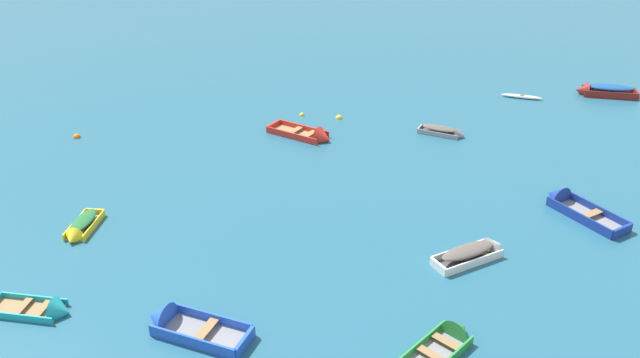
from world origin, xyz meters
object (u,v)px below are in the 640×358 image
rowboat_green_cluster_inner (449,340)px  rowboat_yellow_midfield_right (80,228)px  rowboat_blue_foreground_center (178,324)px  mooring_buoy_between_boats_left (339,118)px  mooring_buoy_trailing (302,115)px  rowboat_red_outer_right (314,136)px  rowboat_grey_distant_center (447,132)px  rowboat_white_back_row_left (477,251)px  rowboat_maroon_cluster_outer (600,90)px  kayak_white_outer_left (522,96)px  mooring_buoy_central (77,137)px  rowboat_turquoise_far_left (47,310)px  rowboat_deep_blue_near_left (569,204)px

rowboat_green_cluster_inner → rowboat_yellow_midfield_right: size_ratio=1.22×
rowboat_blue_foreground_center → mooring_buoy_between_boats_left: size_ratio=9.68×
rowboat_yellow_midfield_right → mooring_buoy_trailing: (9.20, 15.04, -0.25)m
rowboat_red_outer_right → mooring_buoy_trailing: 4.00m
rowboat_red_outer_right → rowboat_yellow_midfield_right: bearing=-132.4°
rowboat_grey_distant_center → rowboat_white_back_row_left: bearing=-92.2°
rowboat_maroon_cluster_outer → kayak_white_outer_left: bearing=-171.2°
rowboat_green_cluster_inner → rowboat_blue_foreground_center: bearing=177.7°
rowboat_maroon_cluster_outer → mooring_buoy_central: (-34.69, -9.07, -0.37)m
kayak_white_outer_left → mooring_buoy_between_boats_left: 13.63m
rowboat_blue_foreground_center → rowboat_white_back_row_left: bearing=23.4°
rowboat_turquoise_far_left → rowboat_yellow_midfield_right: size_ratio=1.24×
rowboat_deep_blue_near_left → rowboat_yellow_midfield_right: (-23.17, -3.29, 0.03)m
rowboat_red_outer_right → rowboat_grey_distant_center: (8.21, 0.94, 0.05)m
rowboat_turquoise_far_left → mooring_buoy_trailing: bearing=68.2°
rowboat_grey_distant_center → mooring_buoy_central: (-22.76, -1.31, -0.23)m
rowboat_red_outer_right → rowboat_green_cluster_inner: bearing=-72.1°
rowboat_deep_blue_near_left → mooring_buoy_trailing: size_ratio=12.47×
rowboat_blue_foreground_center → mooring_buoy_trailing: size_ratio=12.27×
rowboat_white_back_row_left → mooring_buoy_central: 25.29m
rowboat_deep_blue_near_left → rowboat_turquoise_far_left: bearing=-158.0°
rowboat_green_cluster_inner → rowboat_grey_distant_center: bearing=82.6°
rowboat_blue_foreground_center → rowboat_grey_distant_center: (12.33, 18.45, 0.01)m
rowboat_white_back_row_left → kayak_white_outer_left: bearing=71.6°
rowboat_blue_foreground_center → rowboat_green_cluster_inner: 9.90m
rowboat_blue_foreground_center → mooring_buoy_central: rowboat_blue_foreground_center is taller
rowboat_deep_blue_near_left → mooring_buoy_between_boats_left: rowboat_deep_blue_near_left is taller
kayak_white_outer_left → rowboat_turquoise_far_left: bearing=-133.8°
rowboat_turquoise_far_left → rowboat_red_outer_right: bearing=61.1°
rowboat_yellow_midfield_right → rowboat_green_cluster_inner: bearing=-22.9°
rowboat_grey_distant_center → mooring_buoy_trailing: size_ratio=8.79×
rowboat_blue_foreground_center → mooring_buoy_trailing: rowboat_blue_foreground_center is taller
rowboat_green_cluster_inner → rowboat_yellow_midfield_right: 17.33m
rowboat_turquoise_far_left → mooring_buoy_between_boats_left: (10.80, 20.34, -0.15)m
rowboat_blue_foreground_center → rowboat_turquoise_far_left: rowboat_blue_foreground_center is taller
rowboat_red_outer_right → rowboat_turquoise_far_left: rowboat_red_outer_right is taller
rowboat_grey_distant_center → rowboat_yellow_midfield_right: 22.02m
rowboat_deep_blue_near_left → mooring_buoy_trailing: rowboat_deep_blue_near_left is taller
rowboat_turquoise_far_left → mooring_buoy_between_boats_left: size_ratio=7.93×
rowboat_white_back_row_left → rowboat_turquoise_far_left: rowboat_turquoise_far_left is taller
rowboat_blue_foreground_center → rowboat_turquoise_far_left: size_ratio=1.22×
rowboat_maroon_cluster_outer → mooring_buoy_trailing: 21.68m
rowboat_white_back_row_left → kayak_white_outer_left: 21.28m
rowboat_turquoise_far_left → rowboat_yellow_midfield_right: 5.78m
rowboat_grey_distant_center → mooring_buoy_central: 22.80m
rowboat_red_outer_right → mooring_buoy_trailing: (-0.99, 3.87, -0.18)m
mooring_buoy_trailing → mooring_buoy_central: mooring_buoy_central is taller
rowboat_white_back_row_left → rowboat_maroon_cluster_outer: rowboat_maroon_cluster_outer is taller
rowboat_white_back_row_left → mooring_buoy_central: (-22.25, 12.01, -0.31)m
rowboat_white_back_row_left → rowboat_turquoise_far_left: bearing=-165.2°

